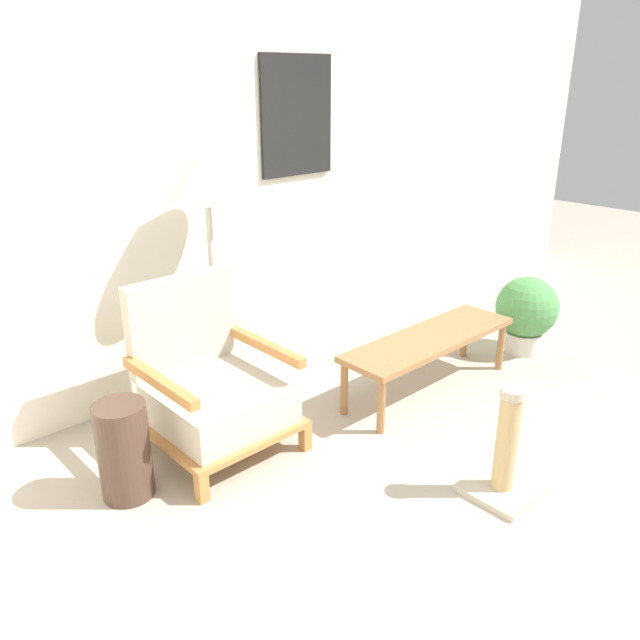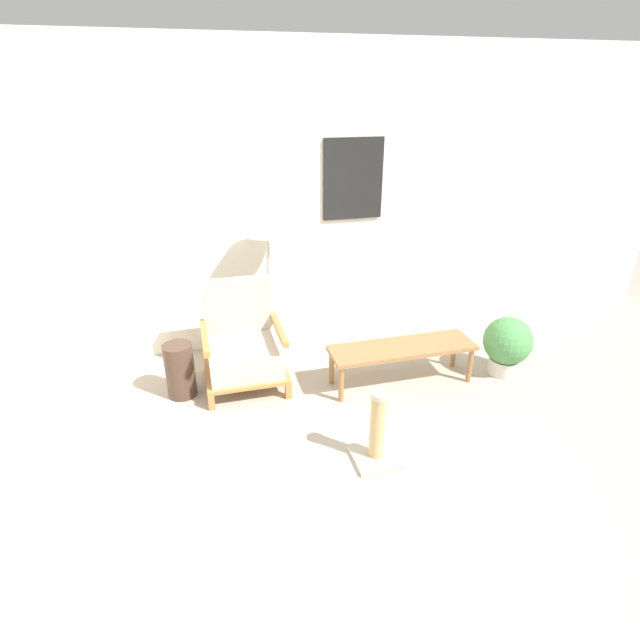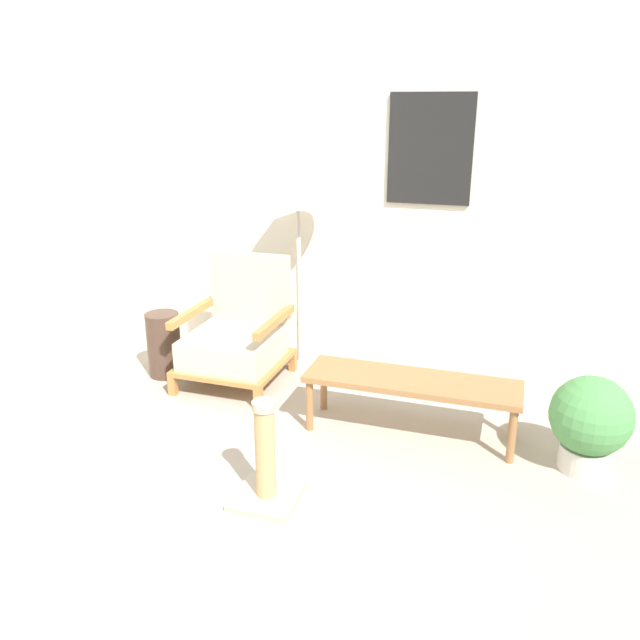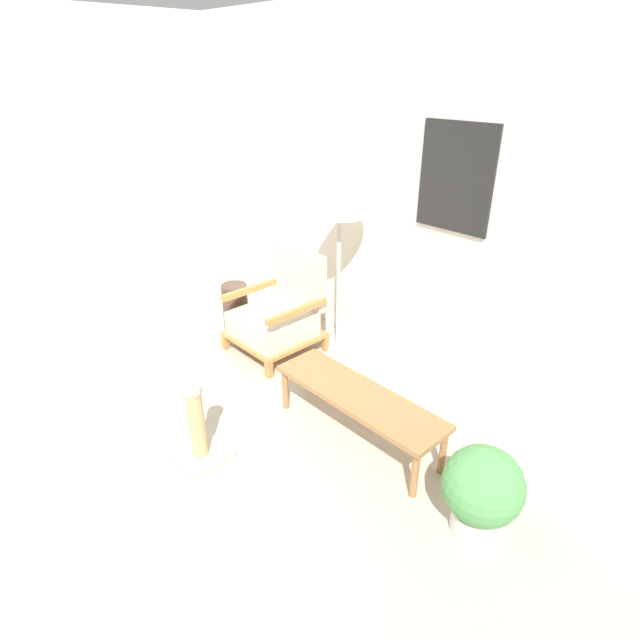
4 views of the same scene
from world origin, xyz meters
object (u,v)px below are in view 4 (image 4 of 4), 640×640
coffee_table (358,399)px  armchair (279,314)px  scratching_post (198,433)px  potted_plant (482,490)px  vase (236,308)px  floor_lamp (340,205)px

coffee_table → armchair: bearing=163.5°
armchair → scratching_post: 1.45m
potted_plant → vase: bearing=172.2°
armchair → vase: size_ratio=1.84×
armchair → scratching_post: bearing=-59.4°
coffee_table → potted_plant: (0.95, -0.09, -0.02)m
coffee_table → vase: size_ratio=2.66×
scratching_post → vase: bearing=137.6°
vase → potted_plant: (2.76, -0.38, 0.06)m
floor_lamp → coffee_table: floor_lamp is taller
coffee_table → scratching_post: size_ratio=2.30×
floor_lamp → vase: bearing=-149.5°
coffee_table → scratching_post: 1.03m
potted_plant → coffee_table: bearing=174.7°
vase → scratching_post: (1.26, -1.15, -0.04)m
vase → scratching_post: 1.71m
armchair → scratching_post: armchair is taller
vase → potted_plant: 2.78m
armchair → coffee_table: armchair is taller
coffee_table → vase: vase is taller
floor_lamp → potted_plant: 2.32m
armchair → potted_plant: (2.23, -0.47, -0.04)m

